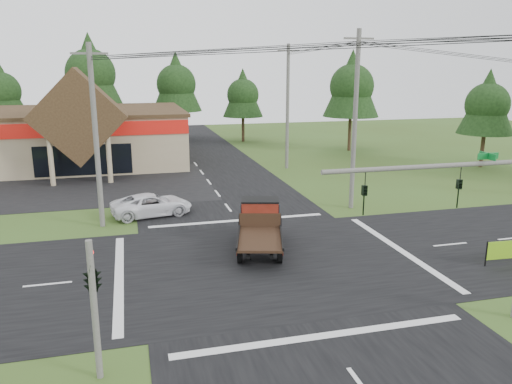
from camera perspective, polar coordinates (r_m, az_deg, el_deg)
name	(u,v)px	position (r m, az deg, el deg)	size (l,w,h in m)	color
ground	(269,263)	(24.29, 1.51, -8.09)	(120.00, 120.00, 0.00)	#3A4F1C
road_ns	(269,263)	(24.29, 1.51, -8.07)	(12.00, 120.00, 0.02)	black
road_ew	(269,263)	(24.29, 1.51, -8.07)	(120.00, 12.00, 0.02)	black
parking_apron	(27,189)	(42.35, -24.67, 0.28)	(28.00, 14.00, 0.02)	black
cvs_building	(25,137)	(52.44, -24.91, 5.77)	(30.40, 18.20, 9.19)	tan
traffic_signal_mast	(490,207)	(19.16, 25.17, -1.60)	(8.12, 0.24, 7.00)	#595651
traffic_signal_corner	(91,267)	(15.41, -18.30, -8.12)	(0.53, 2.48, 4.40)	#595651
utility_pole_nw	(96,136)	(29.91, -17.85, 6.14)	(2.00, 0.30, 10.50)	#595651
utility_pole_ne	(355,120)	(33.03, 11.25, 8.11)	(2.00, 0.30, 11.50)	#595651
utility_pole_n	(288,106)	(46.01, 3.63, 9.77)	(2.00, 0.30, 11.20)	#595651
tree_row_b	(1,89)	(65.13, -27.16, 10.38)	(5.60, 5.60, 10.10)	#332316
tree_row_c	(90,71)	(62.73, -18.42, 12.96)	(7.28, 7.28, 13.13)	#332316
tree_row_d	(176,82)	(63.95, -9.10, 12.29)	(6.16, 6.16, 11.11)	#332316
tree_row_e	(243,93)	(63.32, -1.51, 11.22)	(5.04, 5.04, 9.09)	#332316
tree_side_ne	(352,84)	(57.06, 10.89, 12.02)	(6.16, 6.16, 11.11)	#332316
tree_side_e_near	(487,102)	(51.18, 24.94, 9.27)	(5.04, 5.04, 9.09)	#332316
antique_flatbed_truck	(260,227)	(25.52, 0.46, -4.05)	(2.24, 5.85, 2.45)	#5B190D
white_pickup	(152,205)	(32.29, -11.84, -1.43)	(2.32, 5.04, 1.40)	white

